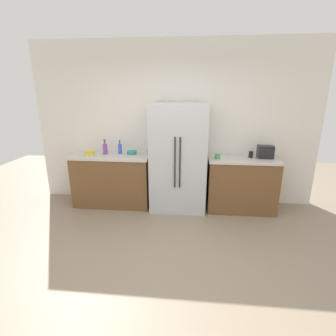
{
  "coord_description": "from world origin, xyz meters",
  "views": [
    {
      "loc": [
        0.35,
        -2.52,
        1.99
      ],
      "look_at": [
        0.05,
        0.51,
        1.07
      ],
      "focal_mm": 27.1,
      "sensor_mm": 36.0,
      "label": 1
    }
  ],
  "objects": [
    {
      "name": "bottle_a",
      "position": [
        -0.94,
        1.8,
        1.02
      ],
      "size": [
        0.06,
        0.06,
        0.25
      ],
      "color": "blue",
      "rests_on": "counter_left"
    },
    {
      "name": "counter_right",
      "position": [
        1.2,
        1.69,
        0.46
      ],
      "size": [
        1.16,
        0.61,
        0.93
      ],
      "color": "brown",
      "rests_on": "ground_plane"
    },
    {
      "name": "counter_left",
      "position": [
        -1.08,
        1.69,
        0.46
      ],
      "size": [
        1.38,
        0.61,
        0.93
      ],
      "color": "brown",
      "rests_on": "ground_plane"
    },
    {
      "name": "bottle_b",
      "position": [
        -1.2,
        1.73,
        1.03
      ],
      "size": [
        0.08,
        0.08,
        0.26
      ],
      "color": "purple",
      "rests_on": "counter_left"
    },
    {
      "name": "bowl_b",
      "position": [
        -1.46,
        1.68,
        0.96
      ],
      "size": [
        0.17,
        0.17,
        0.07
      ],
      "primitive_type": "cylinder",
      "color": "yellow",
      "rests_on": "counter_left"
    },
    {
      "name": "cup_a",
      "position": [
        1.32,
        1.74,
        0.98
      ],
      "size": [
        0.07,
        0.07,
        0.11
      ],
      "primitive_type": "cylinder",
      "color": "black",
      "rests_on": "counter_right"
    },
    {
      "name": "cup_b",
      "position": [
        0.76,
        1.61,
        0.96
      ],
      "size": [
        0.09,
        0.09,
        0.07
      ],
      "primitive_type": "cylinder",
      "color": "green",
      "rests_on": "counter_right"
    },
    {
      "name": "kitchen_back_panel",
      "position": [
        0.0,
        2.05,
        1.42
      ],
      "size": [
        5.03,
        0.1,
        2.85
      ],
      "primitive_type": "cube",
      "color": "silver",
      "rests_on": "ground_plane"
    },
    {
      "name": "refrigerator",
      "position": [
        0.11,
        1.65,
        0.92
      ],
      "size": [
        0.94,
        0.67,
        1.83
      ],
      "color": "#B7BABF",
      "rests_on": "ground_plane"
    },
    {
      "name": "ground_plane",
      "position": [
        0.0,
        0.0,
        0.0
      ],
      "size": [
        10.06,
        10.06,
        0.0
      ],
      "primitive_type": "plane",
      "color": "gray"
    },
    {
      "name": "bowl_a",
      "position": [
        -0.73,
        1.79,
        0.96
      ],
      "size": [
        0.17,
        0.17,
        0.06
      ],
      "primitive_type": "cylinder",
      "color": "teal",
      "rests_on": "counter_left"
    },
    {
      "name": "toaster",
      "position": [
        1.55,
        1.72,
        1.03
      ],
      "size": [
        0.25,
        0.17,
        0.21
      ],
      "primitive_type": "cube",
      "color": "black",
      "rests_on": "counter_right"
    }
  ]
}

